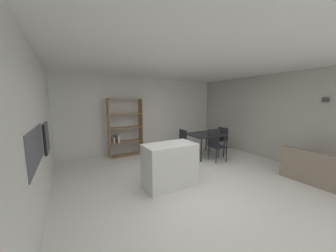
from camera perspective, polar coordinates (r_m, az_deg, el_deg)
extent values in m
plane|color=silver|center=(4.05, 7.02, -18.61)|extent=(9.14, 9.14, 0.00)
cube|color=white|center=(3.72, 7.78, 21.38)|extent=(6.65, 6.27, 0.06)
cube|color=silver|center=(6.39, -9.77, 3.54)|extent=(6.65, 0.06, 2.65)
cube|color=#B2ADA3|center=(6.22, 32.30, 2.29)|extent=(0.06, 6.27, 2.65)
cube|color=silver|center=(3.01, -43.75, -3.60)|extent=(0.65, 5.66, 2.65)
cube|color=#4C4C56|center=(2.97, -37.31, -5.60)|extent=(0.01, 1.28, 0.53)
cube|color=black|center=(4.06, -35.08, -3.16)|extent=(0.04, 0.60, 0.57)
cylinder|color=#B7BABC|center=(4.04, -35.85, 0.09)|extent=(0.02, 0.48, 0.02)
cube|color=silver|center=(3.83, 0.59, -12.61)|extent=(1.11, 0.62, 0.92)
cube|color=#997551|center=(5.85, -18.90, -0.82)|extent=(0.02, 0.37, 1.91)
cube|color=#997551|center=(6.14, -8.97, -0.07)|extent=(0.02, 0.37, 1.91)
cube|color=#997551|center=(5.91, -14.12, 8.65)|extent=(1.10, 0.37, 0.02)
cube|color=#997551|center=(6.18, -13.52, -9.13)|extent=(1.10, 0.37, 0.02)
cube|color=#997551|center=(6.05, -13.66, -4.81)|extent=(1.06, 0.37, 0.02)
cube|color=#997551|center=(5.97, -13.81, -0.44)|extent=(1.06, 0.37, 0.02)
cube|color=#997551|center=(5.92, -13.97, 4.03)|extent=(1.06, 0.37, 0.02)
cube|color=silver|center=(5.94, -17.52, -4.26)|extent=(0.04, 0.31, 0.17)
cube|color=#38383D|center=(5.95, -16.92, -4.13)|extent=(0.06, 0.31, 0.19)
cube|color=silver|center=(5.96, -16.18, -3.98)|extent=(0.06, 0.31, 0.20)
cube|color=#232328|center=(5.89, 11.82, -2.68)|extent=(1.09, 0.97, 0.03)
cylinder|color=#232328|center=(5.35, 10.86, -7.85)|extent=(0.04, 0.04, 0.72)
cylinder|color=#232328|center=(6.02, 17.92, -6.33)|extent=(0.04, 0.04, 0.72)
cylinder|color=#232328|center=(6.00, 5.50, -6.01)|extent=(0.04, 0.04, 0.72)
cylinder|color=#232328|center=(6.60, 12.41, -4.87)|extent=(0.04, 0.04, 0.72)
cube|color=#232328|center=(5.53, 15.95, -6.51)|extent=(0.49, 0.50, 0.03)
cube|color=#232328|center=(5.63, 14.74, -3.49)|extent=(0.43, 0.09, 0.49)
cylinder|color=#232328|center=(5.33, 15.54, -9.62)|extent=(0.03, 0.03, 0.44)
cylinder|color=#232328|center=(5.56, 18.63, -9.02)|extent=(0.03, 0.03, 0.44)
cylinder|color=#232328|center=(5.63, 13.12, -8.60)|extent=(0.03, 0.03, 0.44)
cylinder|color=#232328|center=(5.85, 16.14, -8.08)|extent=(0.03, 0.03, 0.44)
cube|color=#232328|center=(5.54, 6.56, -6.26)|extent=(0.44, 0.43, 0.03)
cube|color=#232328|center=(5.39, 4.90, -3.82)|extent=(0.06, 0.40, 0.50)
cylinder|color=#232328|center=(5.56, 9.01, -8.72)|extent=(0.03, 0.03, 0.44)
cylinder|color=#232328|center=(5.83, 7.09, -7.89)|extent=(0.03, 0.03, 0.44)
cylinder|color=#232328|center=(5.38, 5.91, -9.25)|extent=(0.03, 0.03, 0.44)
cylinder|color=#232328|center=(5.66, 4.08, -8.35)|extent=(0.03, 0.03, 0.44)
cube|color=#232328|center=(6.40, 16.21, -4.39)|extent=(0.44, 0.46, 0.03)
cube|color=#232328|center=(6.51, 17.54, -2.28)|extent=(0.03, 0.46, 0.41)
cylinder|color=#232328|center=(6.46, 13.67, -6.37)|extent=(0.03, 0.03, 0.46)
cylinder|color=#232328|center=(6.19, 16.24, -7.11)|extent=(0.03, 0.03, 0.46)
cylinder|color=#232328|center=(6.72, 16.03, -5.90)|extent=(0.03, 0.03, 0.46)
cylinder|color=#232328|center=(6.46, 18.59, -6.57)|extent=(0.03, 0.03, 0.46)
cube|color=gray|center=(4.87, 43.84, -9.39)|extent=(0.18, 1.93, 0.38)
cube|color=gray|center=(5.53, 35.97, -7.78)|extent=(0.69, 0.14, 0.20)
cube|color=#333338|center=(5.69, 42.31, 6.37)|extent=(0.10, 0.10, 0.10)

